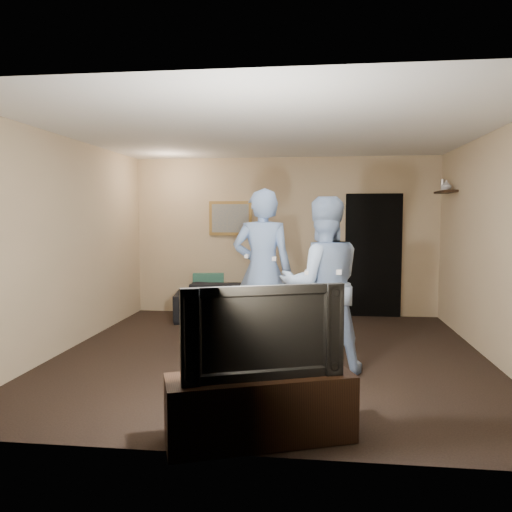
# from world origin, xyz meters

# --- Properties ---
(ground) EXTENTS (5.00, 5.00, 0.00)m
(ground) POSITION_xyz_m (0.00, 0.00, 0.00)
(ground) COLOR black
(ground) RESTS_ON ground
(ceiling) EXTENTS (5.00, 5.00, 0.04)m
(ceiling) POSITION_xyz_m (0.00, 0.00, 2.60)
(ceiling) COLOR silver
(ceiling) RESTS_ON wall_back
(wall_back) EXTENTS (5.00, 0.04, 2.60)m
(wall_back) POSITION_xyz_m (0.00, 2.50, 1.30)
(wall_back) COLOR tan
(wall_back) RESTS_ON ground
(wall_front) EXTENTS (5.00, 0.04, 2.60)m
(wall_front) POSITION_xyz_m (0.00, -2.50, 1.30)
(wall_front) COLOR tan
(wall_front) RESTS_ON ground
(wall_left) EXTENTS (0.04, 5.00, 2.60)m
(wall_left) POSITION_xyz_m (-2.50, 0.00, 1.30)
(wall_left) COLOR tan
(wall_left) RESTS_ON ground
(wall_right) EXTENTS (0.04, 5.00, 2.60)m
(wall_right) POSITION_xyz_m (2.50, 0.00, 1.30)
(wall_right) COLOR tan
(wall_right) RESTS_ON ground
(sofa) EXTENTS (2.24, 1.15, 0.62)m
(sofa) POSITION_xyz_m (-0.61, 1.99, 0.31)
(sofa) COLOR black
(sofa) RESTS_ON ground
(throw_pillow) EXTENTS (0.51, 0.24, 0.49)m
(throw_pillow) POSITION_xyz_m (-1.18, 1.99, 0.48)
(throw_pillow) COLOR #1B5144
(throw_pillow) RESTS_ON sofa
(painting_frame) EXTENTS (0.72, 0.05, 0.57)m
(painting_frame) POSITION_xyz_m (-0.90, 2.48, 1.60)
(painting_frame) COLOR olive
(painting_frame) RESTS_ON wall_back
(painting_canvas) EXTENTS (0.62, 0.01, 0.47)m
(painting_canvas) POSITION_xyz_m (-0.90, 2.45, 1.60)
(painting_canvas) COLOR slate
(painting_canvas) RESTS_ON painting_frame
(doorway) EXTENTS (0.90, 0.06, 2.00)m
(doorway) POSITION_xyz_m (1.45, 2.47, 1.00)
(doorway) COLOR black
(doorway) RESTS_ON ground
(light_switch) EXTENTS (0.08, 0.02, 0.12)m
(light_switch) POSITION_xyz_m (0.85, 2.48, 1.30)
(light_switch) COLOR silver
(light_switch) RESTS_ON wall_back
(wall_shelf) EXTENTS (0.20, 0.60, 0.03)m
(wall_shelf) POSITION_xyz_m (2.39, 1.80, 1.99)
(wall_shelf) COLOR black
(wall_shelf) RESTS_ON wall_right
(shelf_vase) EXTENTS (0.17, 0.17, 0.15)m
(shelf_vase) POSITION_xyz_m (2.39, 1.77, 2.08)
(shelf_vase) COLOR silver
(shelf_vase) RESTS_ON wall_shelf
(shelf_figurine) EXTENTS (0.06, 0.06, 0.18)m
(shelf_figurine) POSITION_xyz_m (2.39, 1.98, 2.09)
(shelf_figurine) COLOR #B4B4B9
(shelf_figurine) RESTS_ON wall_shelf
(tv_console) EXTENTS (1.43, 0.88, 0.49)m
(tv_console) POSITION_xyz_m (0.13, -2.26, 0.25)
(tv_console) COLOR black
(tv_console) RESTS_ON ground
(television) EXTENTS (1.15, 0.55, 0.67)m
(television) POSITION_xyz_m (0.13, -2.26, 0.83)
(television) COLOR black
(television) RESTS_ON tv_console
(wii_player_left) EXTENTS (0.74, 0.54, 1.96)m
(wii_player_left) POSITION_xyz_m (-0.11, 0.17, 0.98)
(wii_player_left) COLOR #7EA0DB
(wii_player_left) RESTS_ON ground
(wii_player_right) EXTENTS (1.02, 0.87, 1.84)m
(wii_player_right) POSITION_xyz_m (0.59, -0.54, 0.92)
(wii_player_right) COLOR #91ABD3
(wii_player_right) RESTS_ON ground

